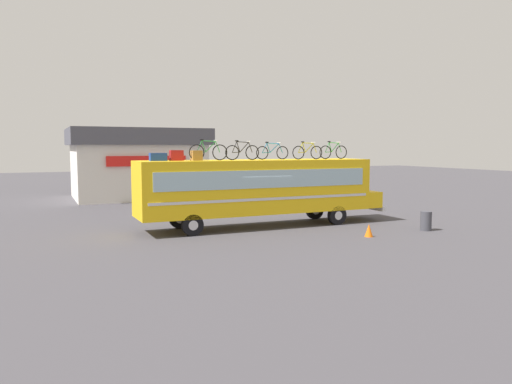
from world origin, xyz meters
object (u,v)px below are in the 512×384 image
at_px(rooftop_bicycle_1, 208,152).
at_px(traffic_cone, 369,230).
at_px(trash_bin, 426,221).
at_px(bus, 260,187).
at_px(rooftop_bicycle_3, 272,152).
at_px(rooftop_bicycle_5, 333,151).
at_px(luggage_bag_1, 158,157).
at_px(luggage_bag_2, 176,155).
at_px(rooftop_bicycle_2, 242,152).
at_px(luggage_bag_3, 196,156).
at_px(rooftop_bicycle_4, 307,152).

xyz_separation_m(rooftop_bicycle_1, traffic_cone, (5.70, -4.30, -3.33)).
bearing_deg(trash_bin, bus, 147.45).
relative_size(rooftop_bicycle_3, rooftop_bicycle_5, 1.06).
height_order(luggage_bag_1, traffic_cone, luggage_bag_1).
xyz_separation_m(luggage_bag_2, traffic_cone, (7.11, -4.56, -3.17)).
distance_m(rooftop_bicycle_5, traffic_cone, 5.69).
bearing_deg(traffic_cone, rooftop_bicycle_3, 115.65).
bearing_deg(traffic_cone, rooftop_bicycle_2, 132.42).
height_order(rooftop_bicycle_5, trash_bin, rooftop_bicycle_5).
bearing_deg(rooftop_bicycle_5, trash_bin, -62.03).
bearing_deg(rooftop_bicycle_5, traffic_cone, -103.74).
xyz_separation_m(luggage_bag_3, rooftop_bicycle_5, (7.36, 0.19, 0.15)).
bearing_deg(traffic_cone, luggage_bag_3, 145.54).
distance_m(luggage_bag_1, luggage_bag_3, 1.69).
relative_size(bus, luggage_bag_1, 16.96).
relative_size(luggage_bag_2, rooftop_bicycle_3, 0.33).
distance_m(luggage_bag_1, rooftop_bicycle_2, 3.94).
bearing_deg(trash_bin, rooftop_bicycle_2, 150.54).
distance_m(luggage_bag_2, rooftop_bicycle_2, 3.11).
xyz_separation_m(bus, luggage_bag_3, (-3.15, -0.06, 1.52)).
distance_m(rooftop_bicycle_1, rooftop_bicycle_5, 6.81).
relative_size(rooftop_bicycle_3, trash_bin, 1.98).
xyz_separation_m(rooftop_bicycle_5, trash_bin, (2.27, -4.27, -3.15)).
bearing_deg(rooftop_bicycle_5, rooftop_bicycle_1, -178.40).
height_order(rooftop_bicycle_1, rooftop_bicycle_3, rooftop_bicycle_1).
bearing_deg(rooftop_bicycle_4, luggage_bag_2, 176.99).
relative_size(bus, rooftop_bicycle_2, 7.26).
bearing_deg(rooftop_bicycle_4, rooftop_bicycle_3, 163.13).
relative_size(luggage_bag_3, rooftop_bicycle_3, 0.26).
height_order(luggage_bag_2, luggage_bag_3, luggage_bag_2).
distance_m(luggage_bag_1, rooftop_bicycle_5, 9.04).
distance_m(rooftop_bicycle_4, traffic_cone, 5.39).
xyz_separation_m(rooftop_bicycle_2, rooftop_bicycle_5, (5.11, 0.11, -0.01)).
height_order(luggage_bag_2, rooftop_bicycle_3, rooftop_bicycle_3).
height_order(bus, traffic_cone, bus).
distance_m(rooftop_bicycle_1, rooftop_bicycle_4, 5.11).
relative_size(rooftop_bicycle_1, rooftop_bicycle_2, 1.07).
relative_size(luggage_bag_2, traffic_cone, 1.07).
relative_size(luggage_bag_3, rooftop_bicycle_2, 0.27).
xyz_separation_m(rooftop_bicycle_1, rooftop_bicycle_4, (5.11, -0.08, -0.03)).
bearing_deg(luggage_bag_1, rooftop_bicycle_5, -0.24).
relative_size(rooftop_bicycle_5, trash_bin, 1.87).
xyz_separation_m(rooftop_bicycle_1, rooftop_bicycle_2, (1.70, 0.08, -0.01)).
height_order(bus, rooftop_bicycle_1, rooftop_bicycle_1).
xyz_separation_m(luggage_bag_2, luggage_bag_3, (0.85, -0.26, -0.01)).
bearing_deg(luggage_bag_1, rooftop_bicycle_3, 1.98).
xyz_separation_m(trash_bin, traffic_cone, (-3.37, -0.22, -0.17)).
distance_m(rooftop_bicycle_3, rooftop_bicycle_4, 1.75).
height_order(luggage_bag_2, rooftop_bicycle_1, rooftop_bicycle_1).
xyz_separation_m(bus, luggage_bag_2, (-3.99, 0.20, 1.53)).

